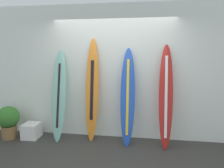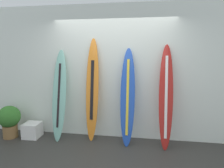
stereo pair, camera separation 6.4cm
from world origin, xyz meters
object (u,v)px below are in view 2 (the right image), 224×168
surfboard_seafoam (59,95)px  surfboard_crimson (166,97)px  display_block_left (32,130)px  potted_plant (9,119)px  surfboard_cobalt (128,98)px  surfboard_sunset (92,91)px

surfboard_seafoam → surfboard_crimson: (2.16, -0.01, 0.03)m
display_block_left → potted_plant: bearing=-170.4°
surfboard_cobalt → display_block_left: 2.20m
display_block_left → potted_plant: potted_plant is taller
surfboard_seafoam → display_block_left: size_ratio=5.45×
surfboard_crimson → surfboard_seafoam: bearing=179.8°
surfboard_sunset → potted_plant: surfboard_sunset is taller
display_block_left → surfboard_cobalt: bearing=1.3°
surfboard_crimson → display_block_left: (-2.79, -0.04, -0.82)m
surfboard_crimson → potted_plant: bearing=-177.9°
surfboard_sunset → display_block_left: 1.59m
surfboard_sunset → surfboard_crimson: size_ratio=1.07×
surfboard_sunset → surfboard_cobalt: surfboard_sunset is taller
surfboard_seafoam → display_block_left: (-0.63, -0.05, -0.79)m
surfboard_crimson → display_block_left: size_ratio=5.73×
surfboard_seafoam → potted_plant: (-1.10, -0.13, -0.54)m
surfboard_crimson → surfboard_sunset: bearing=176.3°
surfboard_sunset → potted_plant: bearing=-173.1°
surfboard_seafoam → surfboard_cobalt: (1.42, -0.00, -0.00)m
potted_plant → surfboard_cobalt: bearing=2.9°
surfboard_sunset → surfboard_cobalt: size_ratio=1.10×
display_block_left → potted_plant: 0.53m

